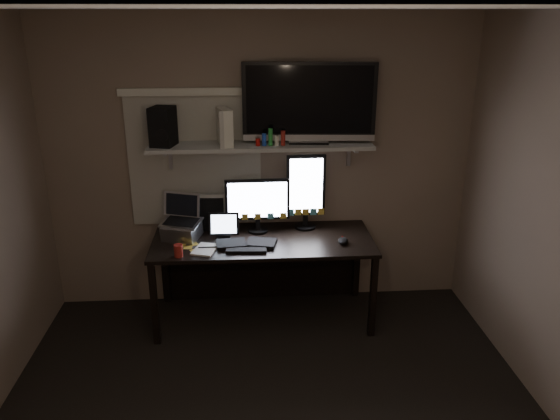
{
  "coord_description": "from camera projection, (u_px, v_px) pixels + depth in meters",
  "views": [
    {
      "loc": [
        -0.14,
        -2.68,
        2.49
      ],
      "look_at": [
        0.13,
        1.25,
        1.04
      ],
      "focal_mm": 35.0,
      "sensor_mm": 36.0,
      "label": 1
    }
  ],
  "objects": [
    {
      "name": "desk",
      "position": [
        263.0,
        252.0,
        4.64
      ],
      "size": [
        1.8,
        0.75,
        0.73
      ],
      "color": "black",
      "rests_on": "floor"
    },
    {
      "name": "keyboard",
      "position": [
        246.0,
        244.0,
        4.34
      ],
      "size": [
        0.49,
        0.22,
        0.03
      ],
      "primitive_type": "cube",
      "rotation": [
        0.0,
        0.0,
        -0.06
      ],
      "color": "black",
      "rests_on": "desk"
    },
    {
      "name": "bottles",
      "position": [
        270.0,
        137.0,
        4.31
      ],
      "size": [
        0.22,
        0.1,
        0.14
      ],
      "primitive_type": null,
      "rotation": [
        0.0,
        0.0,
        -0.27
      ],
      "color": "#A50F0C",
      "rests_on": "wall_shelf"
    },
    {
      "name": "tv",
      "position": [
        309.0,
        103.0,
        4.33
      ],
      "size": [
        1.07,
        0.27,
        0.64
      ],
      "primitive_type": "cube",
      "rotation": [
        0.0,
        0.0,
        -0.08
      ],
      "color": "black",
      "rests_on": "wall_shelf"
    },
    {
      "name": "wall_shelf",
      "position": [
        261.0,
        146.0,
        4.4
      ],
      "size": [
        1.8,
        0.35,
        0.03
      ],
      "primitive_type": "cube",
      "color": "#A7A8A3",
      "rests_on": "back_wall"
    },
    {
      "name": "tablet",
      "position": [
        224.0,
        225.0,
        4.46
      ],
      "size": [
        0.25,
        0.11,
        0.22
      ],
      "primitive_type": "cube",
      "rotation": [
        0.0,
        0.0,
        -0.04
      ],
      "color": "black",
      "rests_on": "desk"
    },
    {
      "name": "window_blinds",
      "position": [
        195.0,
        161.0,
        4.57
      ],
      "size": [
        1.1,
        0.02,
        1.1
      ],
      "primitive_type": "cube",
      "color": "#B5B2A2",
      "rests_on": "back_wall"
    },
    {
      "name": "file_sorter",
      "position": [
        210.0,
        212.0,
        4.62
      ],
      "size": [
        0.25,
        0.13,
        0.3
      ],
      "primitive_type": "cube",
      "rotation": [
        0.0,
        0.0,
        -0.08
      ],
      "color": "black",
      "rests_on": "desk"
    },
    {
      "name": "monitor_portrait",
      "position": [
        306.0,
        191.0,
        4.59
      ],
      "size": [
        0.33,
        0.07,
        0.65
      ],
      "primitive_type": "cube",
      "rotation": [
        0.0,
        0.0,
        0.02
      ],
      "color": "black",
      "rests_on": "desk"
    },
    {
      "name": "cup",
      "position": [
        178.0,
        251.0,
        4.13
      ],
      "size": [
        0.07,
        0.07,
        0.1
      ],
      "primitive_type": "cylinder",
      "rotation": [
        0.0,
        0.0,
        -0.1
      ],
      "color": "maroon",
      "rests_on": "desk"
    },
    {
      "name": "notepad",
      "position": [
        205.0,
        249.0,
        4.26
      ],
      "size": [
        0.23,
        0.27,
        0.01
      ],
      "primitive_type": "cube",
      "rotation": [
        0.0,
        0.0,
        -0.31
      ],
      "color": "silver",
      "rests_on": "desk"
    },
    {
      "name": "ceiling",
      "position": [
        271.0,
        8.0,
        2.52
      ],
      "size": [
        3.6,
        3.6,
        0.0
      ],
      "primitive_type": "plane",
      "rotation": [
        3.14,
        0.0,
        0.0
      ],
      "color": "silver",
      "rests_on": "back_wall"
    },
    {
      "name": "game_console",
      "position": [
        225.0,
        127.0,
        4.31
      ],
      "size": [
        0.14,
        0.26,
        0.29
      ],
      "primitive_type": "cube",
      "rotation": [
        0.0,
        0.0,
        0.27
      ],
      "color": "beige",
      "rests_on": "wall_shelf"
    },
    {
      "name": "back_wall",
      "position": [
        261.0,
        166.0,
        4.64
      ],
      "size": [
        3.6,
        0.0,
        3.6
      ],
      "primitive_type": "plane",
      "rotation": [
        1.57,
        0.0,
        0.0
      ],
      "color": "#756354",
      "rests_on": "floor"
    },
    {
      "name": "sticky_notes",
      "position": [
        196.0,
        246.0,
        4.33
      ],
      "size": [
        0.28,
        0.21,
        0.0
      ],
      "primitive_type": null,
      "rotation": [
        0.0,
        0.0,
        0.0
      ],
      "color": "gold",
      "rests_on": "desk"
    },
    {
      "name": "mouse",
      "position": [
        343.0,
        241.0,
        4.38
      ],
      "size": [
        0.1,
        0.14,
        0.04
      ],
      "primitive_type": "ellipsoid",
      "rotation": [
        0.0,
        0.0,
        -0.22
      ],
      "color": "black",
      "rests_on": "desk"
    },
    {
      "name": "laptop",
      "position": [
        181.0,
        218.0,
        4.42
      ],
      "size": [
        0.38,
        0.34,
        0.35
      ],
      "primitive_type": "cube",
      "rotation": [
        0.0,
        0.0,
        -0.32
      ],
      "color": "#ACABB0",
      "rests_on": "desk"
    },
    {
      "name": "monitor_landscape",
      "position": [
        258.0,
        205.0,
        4.54
      ],
      "size": [
        0.54,
        0.07,
        0.47
      ],
      "primitive_type": "cube",
      "rotation": [
        0.0,
        0.0,
        0.02
      ],
      "color": "black",
      "rests_on": "desk"
    },
    {
      "name": "speaker",
      "position": [
        163.0,
        126.0,
        4.28
      ],
      "size": [
        0.21,
        0.24,
        0.31
      ],
      "primitive_type": "cube",
      "rotation": [
        0.0,
        0.0,
        -0.25
      ],
      "color": "black",
      "rests_on": "wall_shelf"
    }
  ]
}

